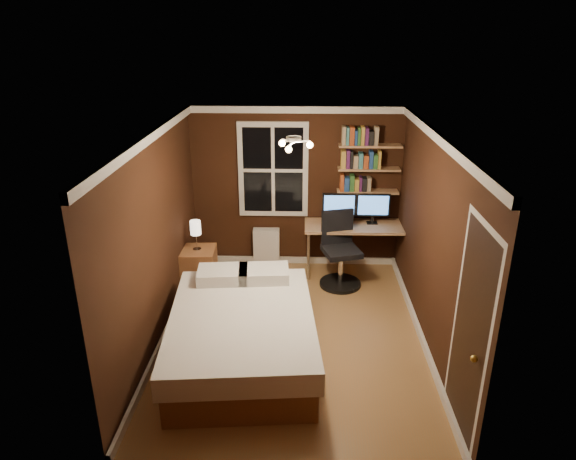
{
  "coord_description": "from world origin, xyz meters",
  "views": [
    {
      "loc": [
        0.11,
        -5.47,
        3.58
      ],
      "look_at": [
        -0.08,
        0.45,
        1.22
      ],
      "focal_mm": 32.0,
      "sensor_mm": 36.0,
      "label": 1
    }
  ],
  "objects_px": {
    "monitor_right": "(373,209)",
    "monitor_left": "(339,208)",
    "desk": "(359,229)",
    "radiator": "(266,247)",
    "bedside_lamp": "(196,235)",
    "nightstand": "(198,269)",
    "desk_lamp": "(408,213)",
    "office_chair": "(340,257)",
    "bed": "(243,334)"
  },
  "relations": [
    {
      "from": "desk",
      "to": "desk_lamp",
      "type": "distance_m",
      "value": 0.76
    },
    {
      "from": "radiator",
      "to": "monitor_left",
      "type": "bearing_deg",
      "value": -6.91
    },
    {
      "from": "monitor_left",
      "to": "bedside_lamp",
      "type": "bearing_deg",
      "value": -160.83
    },
    {
      "from": "desk_lamp",
      "to": "desk",
      "type": "bearing_deg",
      "value": 174.27
    },
    {
      "from": "nightstand",
      "to": "desk_lamp",
      "type": "bearing_deg",
      "value": 7.98
    },
    {
      "from": "nightstand",
      "to": "monitor_right",
      "type": "xyz_separation_m",
      "value": [
        2.55,
        0.71,
        0.71
      ]
    },
    {
      "from": "office_chair",
      "to": "radiator",
      "type": "bearing_deg",
      "value": 135.64
    },
    {
      "from": "nightstand",
      "to": "desk",
      "type": "xyz_separation_m",
      "value": [
        2.35,
        0.63,
        0.41
      ]
    },
    {
      "from": "bed",
      "to": "nightstand",
      "type": "distance_m",
      "value": 1.85
    },
    {
      "from": "monitor_right",
      "to": "desk_lamp",
      "type": "distance_m",
      "value": 0.53
    },
    {
      "from": "radiator",
      "to": "desk",
      "type": "xyz_separation_m",
      "value": [
        1.43,
        -0.22,
        0.42
      ]
    },
    {
      "from": "nightstand",
      "to": "bedside_lamp",
      "type": "xyz_separation_m",
      "value": [
        0.0,
        0.0,
        0.53
      ]
    },
    {
      "from": "office_chair",
      "to": "bed",
      "type": "bearing_deg",
      "value": -138.58
    },
    {
      "from": "bed",
      "to": "office_chair",
      "type": "height_order",
      "value": "office_chair"
    },
    {
      "from": "nightstand",
      "to": "desk",
      "type": "relative_size",
      "value": 0.38
    },
    {
      "from": "monitor_left",
      "to": "nightstand",
      "type": "bearing_deg",
      "value": -160.83
    },
    {
      "from": "bedside_lamp",
      "to": "desk",
      "type": "xyz_separation_m",
      "value": [
        2.35,
        0.63,
        -0.12
      ]
    },
    {
      "from": "nightstand",
      "to": "monitor_right",
      "type": "height_order",
      "value": "monitor_right"
    },
    {
      "from": "bed",
      "to": "office_chair",
      "type": "bearing_deg",
      "value": 52.09
    },
    {
      "from": "monitor_right",
      "to": "desk_lamp",
      "type": "bearing_deg",
      "value": -16.92
    },
    {
      "from": "monitor_right",
      "to": "office_chair",
      "type": "distance_m",
      "value": 0.91
    },
    {
      "from": "bedside_lamp",
      "to": "monitor_left",
      "type": "distance_m",
      "value": 2.17
    },
    {
      "from": "bedside_lamp",
      "to": "radiator",
      "type": "xyz_separation_m",
      "value": [
        0.92,
        0.85,
        -0.54
      ]
    },
    {
      "from": "office_chair",
      "to": "bedside_lamp",
      "type": "bearing_deg",
      "value": 170.79
    },
    {
      "from": "nightstand",
      "to": "radiator",
      "type": "distance_m",
      "value": 1.25
    },
    {
      "from": "nightstand",
      "to": "desk",
      "type": "bearing_deg",
      "value": 12.56
    },
    {
      "from": "radiator",
      "to": "office_chair",
      "type": "xyz_separation_m",
      "value": [
        1.12,
        -0.61,
        0.13
      ]
    },
    {
      "from": "bedside_lamp",
      "to": "monitor_left",
      "type": "height_order",
      "value": "monitor_left"
    },
    {
      "from": "radiator",
      "to": "office_chair",
      "type": "bearing_deg",
      "value": -28.69
    },
    {
      "from": "nightstand",
      "to": "monitor_left",
      "type": "height_order",
      "value": "monitor_left"
    },
    {
      "from": "desk",
      "to": "nightstand",
      "type": "bearing_deg",
      "value": -165.09
    },
    {
      "from": "desk_lamp",
      "to": "bed",
      "type": "bearing_deg",
      "value": -135.23
    },
    {
      "from": "monitor_left",
      "to": "office_chair",
      "type": "distance_m",
      "value": 0.76
    },
    {
      "from": "bedside_lamp",
      "to": "nightstand",
      "type": "bearing_deg",
      "value": 0.0
    },
    {
      "from": "monitor_right",
      "to": "monitor_left",
      "type": "bearing_deg",
      "value": 180.0
    },
    {
      "from": "desk_lamp",
      "to": "monitor_right",
      "type": "bearing_deg",
      "value": 163.08
    },
    {
      "from": "nightstand",
      "to": "desk_lamp",
      "type": "xyz_separation_m",
      "value": [
        3.05,
        0.56,
        0.69
      ]
    },
    {
      "from": "bedside_lamp",
      "to": "radiator",
      "type": "bearing_deg",
      "value": 42.46
    },
    {
      "from": "monitor_right",
      "to": "desk_lamp",
      "type": "height_order",
      "value": "monitor_right"
    },
    {
      "from": "desk",
      "to": "radiator",
      "type": "bearing_deg",
      "value": 171.33
    },
    {
      "from": "bed",
      "to": "radiator",
      "type": "distance_m",
      "value": 2.5
    },
    {
      "from": "office_chair",
      "to": "monitor_left",
      "type": "bearing_deg",
      "value": 74.77
    },
    {
      "from": "monitor_left",
      "to": "office_chair",
      "type": "height_order",
      "value": "monitor_left"
    },
    {
      "from": "radiator",
      "to": "monitor_right",
      "type": "height_order",
      "value": "monitor_right"
    },
    {
      "from": "bed",
      "to": "nightstand",
      "type": "xyz_separation_m",
      "value": [
        -0.83,
        1.65,
        -0.01
      ]
    },
    {
      "from": "desk",
      "to": "bedside_lamp",
      "type": "bearing_deg",
      "value": -165.09
    },
    {
      "from": "bedside_lamp",
      "to": "radiator",
      "type": "height_order",
      "value": "bedside_lamp"
    },
    {
      "from": "radiator",
      "to": "monitor_left",
      "type": "height_order",
      "value": "monitor_left"
    },
    {
      "from": "monitor_left",
      "to": "desk_lamp",
      "type": "distance_m",
      "value": 1.02
    },
    {
      "from": "radiator",
      "to": "desk",
      "type": "height_order",
      "value": "desk"
    }
  ]
}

